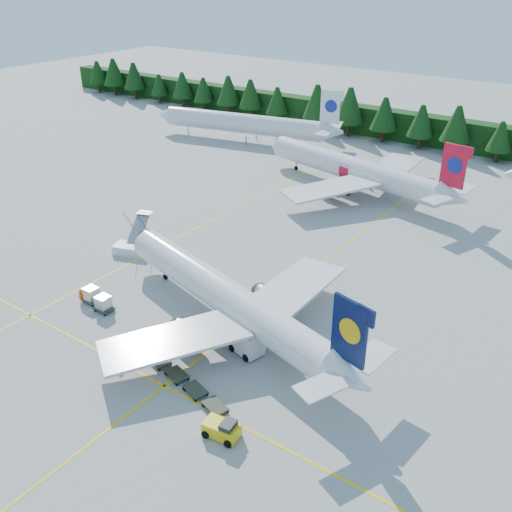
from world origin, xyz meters
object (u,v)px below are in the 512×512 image
Objects in this scene: airliner_navy at (220,293)px; service_truck at (239,336)px; baggage_tug at (222,429)px; airstairs at (133,246)px; airliner_red at (348,168)px.

service_truck is (4.60, -2.84, -1.91)m from airliner_navy.
service_truck is 1.88× the size of baggage_tug.
baggage_tug is (10.71, -13.24, -2.47)m from airliner_navy.
baggage_tug is at bearing -51.42° from airstairs.
baggage_tug is (30.03, -18.95, -0.13)m from airstairs.
service_truck is (12.25, -46.69, -2.15)m from airliner_red.
baggage_tug is at bearing -59.14° from airliner_red.
airliner_navy is 0.93× the size of airliner_red.
airliner_navy is 17.21m from baggage_tug.
airliner_navy is 6.19× the size of service_truck.
baggage_tug is at bearing -36.08° from airliner_navy.
airliner_navy reaches higher than service_truck.
airstairs is (-19.32, 5.70, -2.34)m from airliner_navy.
service_truck is (23.92, -8.54, 0.43)m from airstairs.
airliner_navy is at bearing -67.06° from airliner_red.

